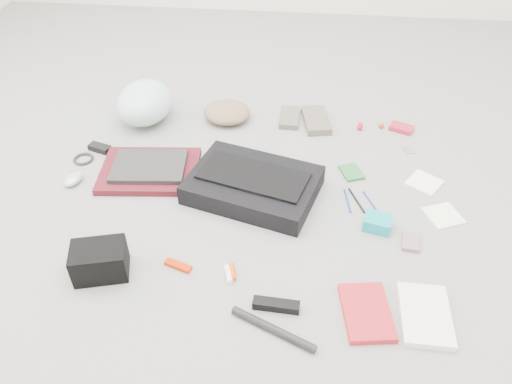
# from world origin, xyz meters

# --- Properties ---
(ground_plane) EXTENTS (4.00, 4.00, 0.00)m
(ground_plane) POSITION_xyz_m (0.00, 0.00, 0.00)
(ground_plane) COLOR slate
(messenger_bag) EXTENTS (0.56, 0.47, 0.08)m
(messenger_bag) POSITION_xyz_m (-0.02, 0.05, 0.04)
(messenger_bag) COLOR black
(messenger_bag) RESTS_ON ground_plane
(bag_flap) EXTENTS (0.45, 0.30, 0.01)m
(bag_flap) POSITION_xyz_m (-0.02, 0.05, 0.09)
(bag_flap) COLOR black
(bag_flap) RESTS_ON messenger_bag
(laptop_sleeve) EXTENTS (0.42, 0.33, 0.03)m
(laptop_sleeve) POSITION_xyz_m (-0.46, 0.13, 0.01)
(laptop_sleeve) COLOR #52121A
(laptop_sleeve) RESTS_ON ground_plane
(laptop) EXTENTS (0.32, 0.24, 0.02)m
(laptop) POSITION_xyz_m (-0.46, 0.13, 0.04)
(laptop) COLOR black
(laptop) RESTS_ON laptop_sleeve
(bike_helmet) EXTENTS (0.27, 0.33, 0.19)m
(bike_helmet) POSITION_xyz_m (-0.58, 0.54, 0.09)
(bike_helmet) COLOR silver
(bike_helmet) RESTS_ON ground_plane
(beanie) EXTENTS (0.26, 0.26, 0.08)m
(beanie) POSITION_xyz_m (-0.20, 0.58, 0.04)
(beanie) COLOR #80654A
(beanie) RESTS_ON ground_plane
(mitten_left) EXTENTS (0.09, 0.18, 0.03)m
(mitten_left) POSITION_xyz_m (0.10, 0.61, 0.01)
(mitten_left) COLOR #645A4F
(mitten_left) RESTS_ON ground_plane
(mitten_right) EXTENTS (0.15, 0.24, 0.03)m
(mitten_right) POSITION_xyz_m (0.22, 0.59, 0.02)
(mitten_right) COLOR #665D50
(mitten_right) RESTS_ON ground_plane
(power_brick) EXTENTS (0.11, 0.07, 0.03)m
(power_brick) POSITION_xyz_m (-0.72, 0.27, 0.01)
(power_brick) COLOR black
(power_brick) RESTS_ON ground_plane
(cable_coil) EXTENTS (0.11, 0.11, 0.01)m
(cable_coil) POSITION_xyz_m (-0.77, 0.19, 0.01)
(cable_coil) COLOR black
(cable_coil) RESTS_ON ground_plane
(mouse) EXTENTS (0.08, 0.11, 0.04)m
(mouse) POSITION_xyz_m (-0.75, 0.04, 0.02)
(mouse) COLOR #B1B1C0
(mouse) RESTS_ON ground_plane
(camera_bag) EXTENTS (0.20, 0.16, 0.11)m
(camera_bag) POSITION_xyz_m (-0.47, -0.41, 0.06)
(camera_bag) COLOR black
(camera_bag) RESTS_ON ground_plane
(multitool) EXTENTS (0.10, 0.06, 0.02)m
(multitool) POSITION_xyz_m (-0.23, -0.36, 0.01)
(multitool) COLOR #B21F00
(multitool) RESTS_ON ground_plane
(toiletry_tube_white) EXTENTS (0.04, 0.07, 0.02)m
(toiletry_tube_white) POSITION_xyz_m (-0.05, -0.38, 0.01)
(toiletry_tube_white) COLOR white
(toiletry_tube_white) RESTS_ON ground_plane
(toiletry_tube_orange) EXTENTS (0.03, 0.07, 0.02)m
(toiletry_tube_orange) POSITION_xyz_m (-0.04, -0.37, 0.01)
(toiletry_tube_orange) COLOR #D74606
(toiletry_tube_orange) RESTS_ON ground_plane
(u_lock) EXTENTS (0.15, 0.04, 0.03)m
(u_lock) POSITION_xyz_m (0.12, -0.49, 0.01)
(u_lock) COLOR black
(u_lock) RESTS_ON ground_plane
(bike_pump) EXTENTS (0.27, 0.14, 0.03)m
(bike_pump) POSITION_xyz_m (0.11, -0.58, 0.01)
(bike_pump) COLOR black
(bike_pump) RESTS_ON ground_plane
(book_red) EXTENTS (0.17, 0.23, 0.02)m
(book_red) POSITION_xyz_m (0.39, -0.49, 0.01)
(book_red) COLOR red
(book_red) RESTS_ON ground_plane
(book_white) EXTENTS (0.15, 0.23, 0.02)m
(book_white) POSITION_xyz_m (0.57, -0.48, 0.01)
(book_white) COLOR white
(book_white) RESTS_ON ground_plane
(notepad) EXTENTS (0.11, 0.13, 0.01)m
(notepad) POSITION_xyz_m (0.38, 0.22, 0.01)
(notepad) COLOR #28652F
(notepad) RESTS_ON ground_plane
(pen_blue) EXTENTS (0.03, 0.14, 0.01)m
(pen_blue) POSITION_xyz_m (0.35, 0.04, 0.00)
(pen_blue) COLOR navy
(pen_blue) RESTS_ON ground_plane
(pen_black) EXTENTS (0.06, 0.14, 0.01)m
(pen_black) POSITION_xyz_m (0.39, 0.05, 0.00)
(pen_black) COLOR black
(pen_black) RESTS_ON ground_plane
(pen_navy) EXTENTS (0.05, 0.11, 0.01)m
(pen_navy) POSITION_xyz_m (0.44, 0.05, 0.00)
(pen_navy) COLOR navy
(pen_navy) RESTS_ON ground_plane
(accordion_wallet) EXTENTS (0.11, 0.10, 0.05)m
(accordion_wallet) POSITION_xyz_m (0.46, -0.10, 0.02)
(accordion_wallet) COLOR #10A0AC
(accordion_wallet) RESTS_ON ground_plane
(card_deck) EXTENTS (0.07, 0.09, 0.02)m
(card_deck) POSITION_xyz_m (0.57, -0.17, 0.01)
(card_deck) COLOR gray
(card_deck) RESTS_ON ground_plane
(napkin_top) EXTENTS (0.17, 0.17, 0.01)m
(napkin_top) POSITION_xyz_m (0.67, 0.19, 0.00)
(napkin_top) COLOR white
(napkin_top) RESTS_ON ground_plane
(napkin_bottom) EXTENTS (0.16, 0.16, 0.01)m
(napkin_bottom) POSITION_xyz_m (0.71, -0.01, 0.00)
(napkin_bottom) COLOR white
(napkin_bottom) RESTS_ON ground_plane
(lollipop_a) EXTENTS (0.03, 0.03, 0.03)m
(lollipop_a) POSITION_xyz_m (0.43, 0.56, 0.01)
(lollipop_a) COLOR red
(lollipop_a) RESTS_ON ground_plane
(lollipop_b) EXTENTS (0.02, 0.02, 0.02)m
(lollipop_b) POSITION_xyz_m (0.43, 0.59, 0.01)
(lollipop_b) COLOR red
(lollipop_b) RESTS_ON ground_plane
(lollipop_c) EXTENTS (0.03, 0.03, 0.03)m
(lollipop_c) POSITION_xyz_m (0.53, 0.58, 0.01)
(lollipop_c) COLOR #B2321A
(lollipop_c) RESTS_ON ground_plane
(altoids_tin) EXTENTS (0.12, 0.10, 0.02)m
(altoids_tin) POSITION_xyz_m (0.62, 0.58, 0.01)
(altoids_tin) COLOR #A91D31
(altoids_tin) RESTS_ON ground_plane
(stamp_sheet) EXTENTS (0.06, 0.06, 0.00)m
(stamp_sheet) POSITION_xyz_m (0.64, 0.41, 0.00)
(stamp_sheet) COLOR #97627E
(stamp_sheet) RESTS_ON ground_plane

